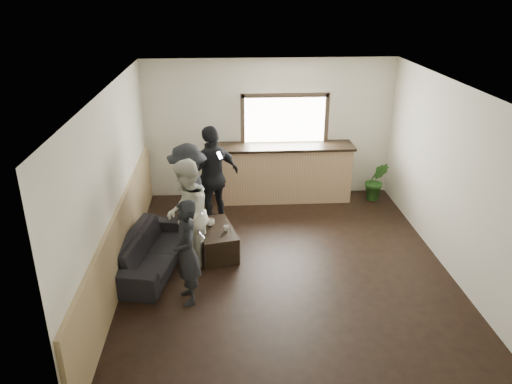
{
  "coord_description": "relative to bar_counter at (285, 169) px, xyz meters",
  "views": [
    {
      "loc": [
        -0.88,
        -6.72,
        4.12
      ],
      "look_at": [
        -0.43,
        0.4,
        1.12
      ],
      "focal_mm": 35.0,
      "sensor_mm": 36.0,
      "label": 1
    }
  ],
  "objects": [
    {
      "name": "person_d",
      "position": [
        -1.43,
        -1.15,
        0.3
      ],
      "size": [
        1.15,
        1.03,
        1.88
      ],
      "rotation": [
        0.0,
        0.0,
        -2.49
      ],
      "color": "black",
      "rests_on": "ground"
    },
    {
      "name": "cup_b",
      "position": [
        -1.2,
        -2.26,
        -0.16
      ],
      "size": [
        0.13,
        0.13,
        0.08
      ],
      "primitive_type": "imported",
      "rotation": [
        0.0,
        0.0,
        2.12
      ],
      "color": "silver",
      "rests_on": "coffee_table"
    },
    {
      "name": "bar_counter",
      "position": [
        0.0,
        0.0,
        0.0
      ],
      "size": [
        2.7,
        0.68,
        2.13
      ],
      "color": "tan",
      "rests_on": "ground"
    },
    {
      "name": "ground",
      "position": [
        -0.3,
        -2.7,
        -0.64
      ],
      "size": [
        5.0,
        6.0,
        0.01
      ],
      "primitive_type": "cube",
      "color": "black"
    },
    {
      "name": "room_shell",
      "position": [
        -1.04,
        -2.7,
        0.83
      ],
      "size": [
        5.01,
        6.01,
        2.8
      ],
      "color": "silver",
      "rests_on": "ground"
    },
    {
      "name": "coffee_table",
      "position": [
        -1.38,
        -2.16,
        -0.42
      ],
      "size": [
        0.77,
        1.1,
        0.44
      ],
      "primitive_type": "cube",
      "rotation": [
        0.0,
        0.0,
        0.23
      ],
      "color": "black",
      "rests_on": "ground"
    },
    {
      "name": "person_b",
      "position": [
        -1.8,
        -2.53,
        0.23
      ],
      "size": [
        0.74,
        0.9,
        1.74
      ],
      "rotation": [
        0.0,
        0.0,
        -1.67
      ],
      "color": "beige",
      "rests_on": "ground"
    },
    {
      "name": "person_c",
      "position": [
        -1.82,
        -1.78,
        0.23
      ],
      "size": [
        0.77,
        1.19,
        1.75
      ],
      "rotation": [
        0.0,
        0.0,
        -1.68
      ],
      "color": "black",
      "rests_on": "ground"
    },
    {
      "name": "person_a",
      "position": [
        -1.75,
        -3.48,
        0.12
      ],
      "size": [
        0.51,
        0.63,
        1.51
      ],
      "rotation": [
        0.0,
        0.0,
        -1.3
      ],
      "color": "black",
      "rests_on": "ground"
    },
    {
      "name": "sofa",
      "position": [
        -2.37,
        -2.55,
        -0.36
      ],
      "size": [
        1.14,
        2.07,
        0.57
      ],
      "primitive_type": "imported",
      "rotation": [
        0.0,
        0.0,
        1.37
      ],
      "color": "black",
      "rests_on": "ground"
    },
    {
      "name": "potted_plant",
      "position": [
        1.85,
        -0.18,
        -0.23
      ],
      "size": [
        0.5,
        0.42,
        0.82
      ],
      "primitive_type": "imported",
      "rotation": [
        0.0,
        0.0,
        -0.15
      ],
      "color": "#2D6623",
      "rests_on": "ground"
    },
    {
      "name": "cup_a",
      "position": [
        -1.47,
        -2.05,
        -0.14
      ],
      "size": [
        0.15,
        0.15,
        0.11
      ],
      "primitive_type": "imported",
      "rotation": [
        0.0,
        0.0,
        3.03
      ],
      "color": "silver",
      "rests_on": "coffee_table"
    }
  ]
}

